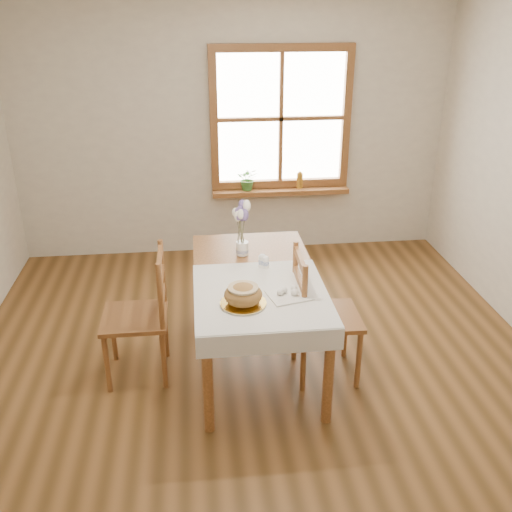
{
  "coord_description": "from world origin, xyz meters",
  "views": [
    {
      "loc": [
        -0.41,
        -3.4,
        2.6
      ],
      "look_at": [
        0.0,
        0.3,
        0.9
      ],
      "focal_mm": 40.0,
      "sensor_mm": 36.0,
      "label": 1
    }
  ],
  "objects_px": {
    "chair_left": "(134,316)",
    "chair_right": "(327,315)",
    "dining_table": "(256,285)",
    "bread_plate": "(243,304)",
    "flower_vase": "(242,249)"
  },
  "relations": [
    {
      "from": "chair_left",
      "to": "flower_vase",
      "type": "relative_size",
      "value": 9.37
    },
    {
      "from": "dining_table",
      "to": "flower_vase",
      "type": "height_order",
      "value": "flower_vase"
    },
    {
      "from": "dining_table",
      "to": "chair_right",
      "type": "distance_m",
      "value": 0.56
    },
    {
      "from": "chair_left",
      "to": "bread_plate",
      "type": "relative_size",
      "value": 3.38
    },
    {
      "from": "chair_left",
      "to": "chair_right",
      "type": "height_order",
      "value": "chair_right"
    },
    {
      "from": "dining_table",
      "to": "bread_plate",
      "type": "bearing_deg",
      "value": -106.62
    },
    {
      "from": "dining_table",
      "to": "bread_plate",
      "type": "relative_size",
      "value": 5.44
    },
    {
      "from": "chair_left",
      "to": "bread_plate",
      "type": "height_order",
      "value": "chair_left"
    },
    {
      "from": "chair_left",
      "to": "bread_plate",
      "type": "distance_m",
      "value": 0.89
    },
    {
      "from": "dining_table",
      "to": "chair_right",
      "type": "height_order",
      "value": "chair_right"
    },
    {
      "from": "bread_plate",
      "to": "flower_vase",
      "type": "bearing_deg",
      "value": 85.3
    },
    {
      "from": "chair_left",
      "to": "chair_right",
      "type": "xyz_separation_m",
      "value": [
        1.39,
        -0.15,
        0.0
      ]
    },
    {
      "from": "bread_plate",
      "to": "chair_right",
      "type": "bearing_deg",
      "value": 21.05
    },
    {
      "from": "dining_table",
      "to": "flower_vase",
      "type": "distance_m",
      "value": 0.38
    },
    {
      "from": "dining_table",
      "to": "flower_vase",
      "type": "bearing_deg",
      "value": 101.01
    }
  ]
}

